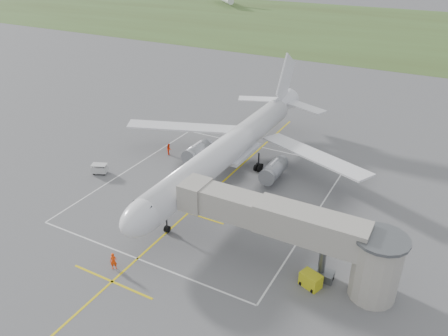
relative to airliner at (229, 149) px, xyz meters
The scene contains 10 objects.
ground 4.46m from the airliner, 90.00° to the right, with size 700.00×700.00×0.00m, color #525355.
grass_strip 129.32m from the airliner, 90.00° to the left, with size 700.00×120.00×0.02m, color #3C4E22.
apron_markings 7.90m from the airliner, 90.00° to the right, with size 28.20×60.00×0.01m.
airliner is the anchor object (origin of this frame).
jet_bridge 21.22m from the airliner, 42.19° to the right, with size 23.40×5.00×7.20m.
gpu_unit 23.93m from the airliner, 42.25° to the right, with size 2.33×1.95×1.51m.
baggage_cart 19.07m from the airliner, 153.98° to the right, with size 2.48×2.02×1.49m.
ramp_worker_nose 23.41m from the airliner, 92.68° to the right, with size 0.70×0.46×1.91m, color #F73D07.
ramp_worker_wing 12.37m from the airliner, behind, with size 0.89×0.69×1.83m, color #FF3308.
distant_aircraft 170.81m from the airliner, 92.27° to the left, with size 191.40×43.43×8.85m.
Camera 1 is at (25.68, -47.73, 30.23)m, focal length 35.00 mm.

